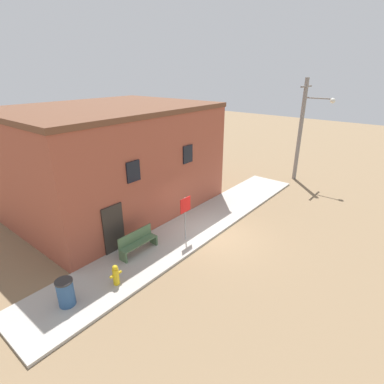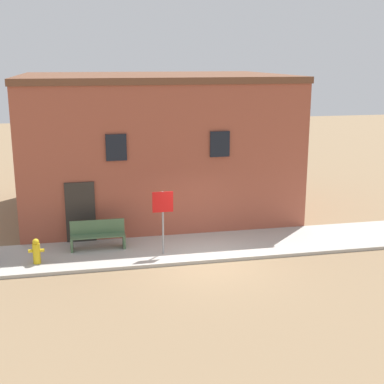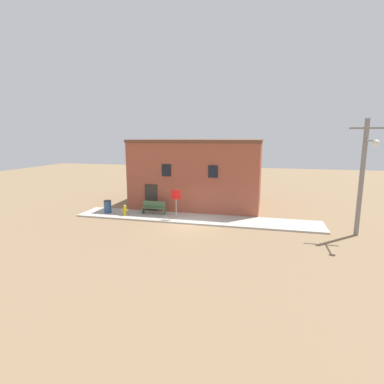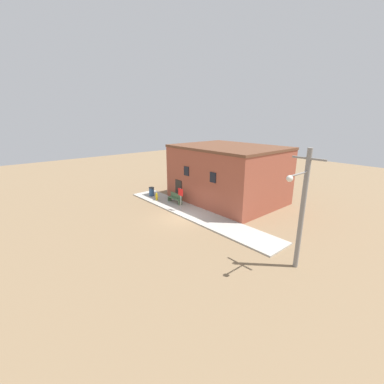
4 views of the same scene
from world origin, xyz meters
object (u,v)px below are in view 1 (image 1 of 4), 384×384
object	(u,v)px
fire_hydrant	(116,275)
trash_bin	(66,293)
bench	(138,242)
utility_pole	(303,127)
stop_sign	(185,211)

from	to	relation	value
fire_hydrant	trash_bin	xyz separation A→B (m)	(-1.66, 0.44, 0.08)
bench	utility_pole	size ratio (longest dim) A/B	0.26
stop_sign	trash_bin	xyz separation A→B (m)	(-5.61, 0.39, -0.97)
stop_sign	trash_bin	world-z (taller)	stop_sign
fire_hydrant	utility_pole	size ratio (longest dim) A/B	0.12
stop_sign	bench	xyz separation A→B (m)	(-2.05, 0.93, -0.98)
fire_hydrant	utility_pole	world-z (taller)	utility_pole
trash_bin	stop_sign	bearing A→B (deg)	-3.99
fire_hydrant	trash_bin	bearing A→B (deg)	165.08
bench	trash_bin	distance (m)	3.60
trash_bin	utility_pole	bearing A→B (deg)	-3.71
stop_sign	utility_pole	size ratio (longest dim) A/B	0.30
stop_sign	trash_bin	bearing A→B (deg)	176.01
fire_hydrant	bench	bearing A→B (deg)	27.25
utility_pole	bench	bearing A→B (deg)	173.08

